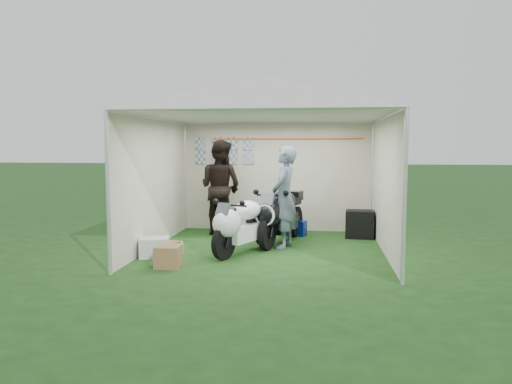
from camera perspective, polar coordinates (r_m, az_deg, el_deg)
ground at (r=8.80m, az=1.21°, el=-6.54°), size 80.00×80.00×0.00m
canopy_tent at (r=8.68m, az=1.26°, el=10.38°), size 5.66×5.66×3.00m
motorcycle_white at (r=8.38m, az=-1.53°, el=-3.62°), size 0.98×1.73×0.91m
motorcycle_black at (r=9.19m, az=2.72°, el=-2.52°), size 0.84×1.98×1.00m
paddock_stand at (r=10.11m, az=4.58°, el=-4.14°), size 0.45×0.35×0.30m
person_dark_jacket at (r=10.17m, az=-4.09°, el=0.53°), size 1.15×1.05×1.92m
person_blue_jacket at (r=8.80m, az=3.28°, el=-0.60°), size 0.56×0.73×1.80m
equipment_box at (r=10.03m, az=11.75°, el=-3.61°), size 0.57×0.47×0.54m
crate_0 at (r=8.34m, az=-11.55°, el=-6.22°), size 0.56×0.48×0.32m
crate_1 at (r=7.61m, az=-9.99°, el=-7.28°), size 0.38×0.38×0.33m
crate_2 at (r=8.43m, az=-9.67°, el=-6.38°), size 0.38×0.35×0.22m
crate_3 at (r=8.31m, az=-10.20°, el=-6.44°), size 0.45×0.38×0.26m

